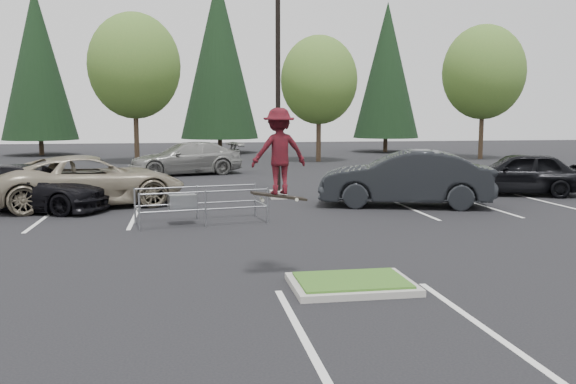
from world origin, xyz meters
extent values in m
plane|color=black|center=(0.00, 0.00, 0.00)|extent=(120.00, 120.00, 0.00)
cube|color=gray|center=(0.00, 0.00, 0.06)|extent=(2.20, 1.60, 0.12)
cube|color=#315B1C|center=(0.00, 0.00, 0.13)|extent=(1.95, 1.35, 0.05)
cube|color=silver|center=(-4.50, 9.00, 0.00)|extent=(0.12, 5.20, 0.01)
cube|color=silver|center=(-7.20, 9.00, 0.00)|extent=(0.12, 5.20, 0.01)
cube|color=silver|center=(4.50, 9.00, 0.00)|extent=(0.12, 5.20, 0.01)
cube|color=silver|center=(7.20, 9.00, 0.00)|extent=(0.12, 5.20, 0.01)
cube|color=silver|center=(9.90, 9.00, 0.00)|extent=(0.12, 5.20, 0.01)
cube|color=silver|center=(-1.35, -3.00, 0.00)|extent=(0.12, 6.00, 0.01)
cube|color=silver|center=(1.35, -3.00, 0.00)|extent=(0.12, 6.00, 0.01)
cube|color=gray|center=(0.50, 12.00, 0.15)|extent=(0.60, 0.60, 0.30)
cylinder|color=black|center=(0.50, 12.00, 5.00)|extent=(0.18, 0.18, 10.00)
cylinder|color=#38281C|center=(-6.00, 30.50, 1.75)|extent=(0.32, 0.32, 3.50)
ellipsoid|color=#366826|center=(-6.00, 30.50, 6.26)|extent=(5.89, 5.89, 6.77)
sphere|color=#366826|center=(-5.40, 30.20, 5.52)|extent=(3.68, 3.68, 3.68)
sphere|color=#366826|center=(-6.50, 30.90, 5.70)|extent=(4.05, 4.05, 4.05)
cylinder|color=#38281C|center=(6.00, 29.80, 1.52)|extent=(0.32, 0.32, 3.04)
ellipsoid|color=#366826|center=(6.00, 29.80, 5.44)|extent=(5.12, 5.12, 5.89)
sphere|color=#366826|center=(6.60, 29.50, 4.80)|extent=(3.20, 3.20, 3.20)
sphere|color=#366826|center=(5.50, 30.20, 4.96)|extent=(3.52, 3.52, 3.52)
cylinder|color=#38281C|center=(18.00, 30.30, 1.71)|extent=(0.32, 0.32, 3.42)
ellipsoid|color=#366826|center=(18.00, 30.30, 6.12)|extent=(5.76, 5.76, 6.62)
sphere|color=#366826|center=(18.60, 30.00, 5.40)|extent=(3.60, 3.60, 3.60)
sphere|color=#366826|center=(17.50, 30.70, 5.58)|extent=(3.96, 3.96, 3.96)
cylinder|color=#38281C|center=(-14.00, 40.00, 0.60)|extent=(0.36, 0.36, 1.20)
cone|color=black|center=(-14.00, 40.00, 7.10)|extent=(5.72, 5.72, 11.80)
cylinder|color=#38281C|center=(0.00, 40.50, 0.60)|extent=(0.36, 0.36, 1.20)
cone|color=black|center=(0.00, 40.50, 7.85)|extent=(6.38, 6.38, 13.30)
cylinder|color=#38281C|center=(14.00, 39.50, 0.60)|extent=(0.36, 0.36, 1.20)
cone|color=black|center=(14.00, 39.50, 6.85)|extent=(5.50, 5.50, 11.30)
cylinder|color=gray|center=(-4.18, 6.22, 0.52)|extent=(0.05, 0.05, 1.04)
cylinder|color=gray|center=(-4.39, 7.47, 0.52)|extent=(0.05, 0.05, 1.04)
cylinder|color=gray|center=(-2.39, 6.52, 0.52)|extent=(0.05, 0.05, 1.04)
cylinder|color=gray|center=(-2.61, 7.77, 0.52)|extent=(0.05, 0.05, 1.04)
cylinder|color=gray|center=(-0.61, 6.83, 0.52)|extent=(0.05, 0.05, 1.04)
cylinder|color=gray|center=(-0.82, 8.08, 0.52)|extent=(0.05, 0.05, 1.04)
cylinder|color=gray|center=(-2.39, 6.52, 0.50)|extent=(3.57, 0.65, 0.05)
cylinder|color=gray|center=(-2.39, 6.52, 0.99)|extent=(3.57, 0.65, 0.05)
cylinder|color=gray|center=(-2.61, 7.77, 0.50)|extent=(3.57, 0.65, 0.05)
cylinder|color=gray|center=(-2.61, 7.77, 0.99)|extent=(3.57, 0.65, 0.05)
cube|color=gray|center=(-3.03, 7.06, 0.65)|extent=(0.84, 0.59, 0.43)
cube|color=black|center=(-1.20, 0.87, 1.59)|extent=(1.07, 0.39, 0.20)
cylinder|color=beige|center=(-1.52, 0.76, 1.53)|extent=(0.06, 0.04, 0.06)
cylinder|color=beige|center=(-1.52, 0.97, 1.53)|extent=(0.06, 0.04, 0.06)
cylinder|color=beige|center=(-0.88, 0.76, 1.53)|extent=(0.06, 0.04, 0.06)
cylinder|color=beige|center=(-0.88, 0.97, 1.53)|extent=(0.06, 0.04, 0.06)
imported|color=maroon|center=(-1.20, 0.87, 2.44)|extent=(1.11, 0.72, 1.61)
imported|color=gray|center=(-6.18, 11.13, 0.88)|extent=(6.86, 4.49, 1.75)
imported|color=black|center=(-8.00, 10.43, 0.75)|extent=(5.61, 3.83, 1.51)
imported|color=black|center=(4.50, 9.40, 0.96)|extent=(6.16, 3.63, 1.92)
imported|color=black|center=(10.00, 11.50, 0.85)|extent=(5.37, 3.52, 1.70)
imported|color=gray|center=(-2.81, 22.00, 0.86)|extent=(6.30, 3.76, 1.71)
camera|label=1|loc=(-2.95, -10.41, 3.11)|focal=38.00mm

